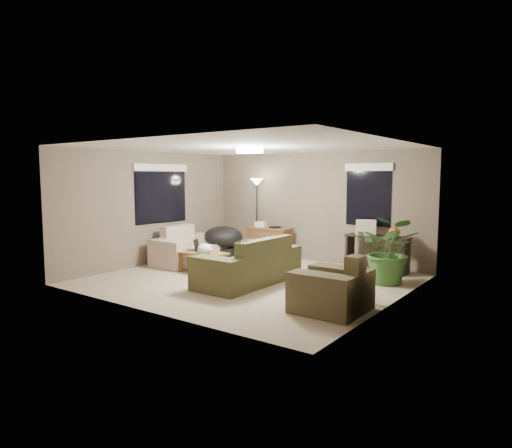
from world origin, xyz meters
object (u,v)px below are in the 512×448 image
Objects in this scene: console_table at (377,251)px; cat_scratching_post at (362,289)px; houseplant at (390,258)px; coffee_table at (203,255)px; desk at (269,243)px; papasan_chair at (223,240)px; floor_lamp at (257,191)px; main_sofa at (251,267)px; loveseat at (188,251)px; armchair at (332,291)px.

console_table is 2.60× the size of cat_scratching_post.
houseplant is (0.60, -0.90, 0.05)m from console_table.
console_table is (2.82, 2.20, 0.08)m from coffee_table.
desk is 1.11m from papasan_chair.
floor_lamp is at bearing 148.12° from cat_scratching_post.
main_sofa and loveseat have the same top height.
houseplant is 1.49m from cat_scratching_post.
floor_lamp is at bearing 64.08° from papasan_chair.
houseplant is at bearing 93.18° from cat_scratching_post.
armchair is 4.79m from floor_lamp.
loveseat is 4.48m from armchair.
houseplant reaches higher than loveseat.
armchair is at bearing -40.15° from floor_lamp.
papasan_chair is at bearing -115.92° from floor_lamp.
loveseat is 0.90m from papasan_chair.
loveseat is 4.12m from console_table.
houseplant is at bearing -56.41° from console_table.
desk reaches higher than cat_scratching_post.
main_sofa reaches higher than cat_scratching_post.
console_table is (3.75, 1.69, 0.14)m from loveseat.
floor_lamp is (-1.52, 2.28, 1.30)m from main_sofa.
armchair is at bearing -19.10° from main_sofa.
desk is at bearing -178.33° from console_table.
papasan_chair is 4.00m from houseplant.
main_sofa reaches higher than papasan_chair.
loveseat is at bearing 162.34° from armchair.
console_table is 0.68× the size of floor_lamp.
papasan_chair is 0.82× the size of houseplant.
houseplant reaches higher than main_sofa.
console_table is at bearing 37.92° from coffee_table.
coffee_table is (-1.33, 0.16, 0.06)m from main_sofa.
floor_lamp reaches higher than cat_scratching_post.
coffee_table is 3.66m from houseplant.
loveseat is 1.23× the size of console_table.
floor_lamp is 4.56m from cat_scratching_post.
main_sofa is 1.34m from coffee_table.
cat_scratching_post is (3.50, -0.17, -0.14)m from coffee_table.
main_sofa is at bearing 179.64° from cat_scratching_post.
desk is (-1.14, 2.28, 0.08)m from main_sofa.
floor_lamp is at bearing 123.70° from main_sofa.
console_table is 3.51m from papasan_chair.
cat_scratching_post is (0.16, 0.68, -0.08)m from armchair.
armchair is at bearing -29.03° from papasan_chair.
loveseat reaches higher than coffee_table.
houseplant reaches higher than cat_scratching_post.
cat_scratching_post reaches higher than coffee_table.
console_table is at bearing 57.70° from main_sofa.
coffee_table is 2.13m from desk.
loveseat is at bearing -155.78° from console_table.
cat_scratching_post is at bearing -8.70° from loveseat.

